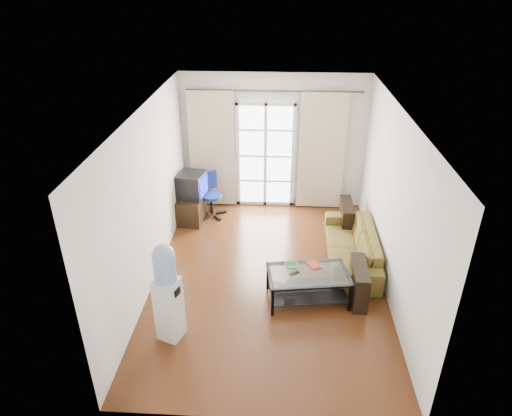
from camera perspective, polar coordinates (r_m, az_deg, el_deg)
The scene contains 20 objects.
floor at distance 7.40m, azimuth 1.50°, elevation -8.63°, with size 5.20×5.20×0.00m, color #562D14.
ceiling at distance 6.18m, azimuth 1.82°, elevation 11.89°, with size 5.20×5.20×0.00m, color white.
wall_back at distance 9.07m, azimuth 2.17°, elevation 8.24°, with size 3.60×0.02×2.70m, color silver.
wall_front at distance 4.53m, azimuth 0.57°, elevation -14.53°, with size 3.60×0.02×2.70m, color silver.
wall_left at distance 6.96m, azimuth -13.34°, elevation 1.07°, with size 0.02×5.20×2.70m, color silver.
wall_right at distance 6.88m, azimuth 16.79°, elevation 0.28°, with size 0.02×5.20×2.70m, color silver.
french_door at distance 9.12m, azimuth 1.18°, elevation 6.52°, with size 1.16×0.06×2.15m.
curtain_rod at distance 8.68m, azimuth 2.28°, elevation 14.43°, with size 0.04×0.04×3.30m, color #4C3F2D.
curtain_left at distance 9.11m, azimuth -5.49°, elevation 7.21°, with size 0.90×0.07×2.35m, color beige.
curtain_right at distance 9.05m, azimuth 8.20°, elevation 6.89°, with size 0.90×0.07×2.35m, color beige.
radiator at distance 9.40m, azimuth 6.93°, elevation 2.02°, with size 0.64×0.12×0.64m, color gray.
sofa at distance 7.79m, azimuth 11.85°, elevation -4.65°, with size 0.81×1.99×0.58m, color brown.
coffee_table at distance 6.82m, azimuth 6.49°, elevation -9.25°, with size 1.26×0.83×0.48m.
bowl at distance 6.81m, azimuth 4.46°, elevation -7.19°, with size 0.21×0.21×0.05m, color #318952.
book at distance 6.85m, azimuth 6.66°, elevation -7.21°, with size 0.24×0.26×0.02m, color #AB2B15.
remote at distance 6.68m, azimuth 4.83°, elevation -8.12°, with size 0.15×0.04×0.02m, color black.
tv_stand at distance 8.93m, azimuth -8.05°, elevation -0.10°, with size 0.45×0.68×0.50m, color black.
crt_tv at distance 8.77m, azimuth -8.19°, elevation 2.89°, with size 0.59×0.59×0.47m.
task_chair at distance 9.08m, azimuth -5.64°, elevation 0.63°, with size 0.79×0.79×0.88m.
water_cooler at distance 6.02m, azimuth -11.04°, elevation -10.12°, with size 0.37×0.37×1.44m.
Camera 1 is at (0.15, -5.94, 4.41)m, focal length 32.00 mm.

